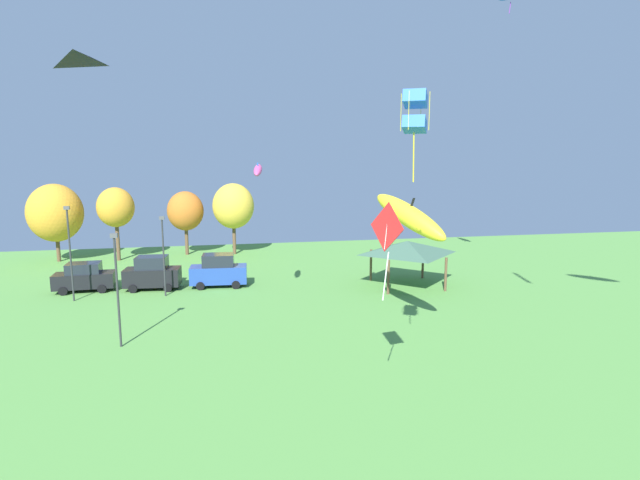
{
  "coord_description": "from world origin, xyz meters",
  "views": [
    {
      "loc": [
        -3.28,
        0.85,
        9.88
      ],
      "look_at": [
        -0.28,
        15.84,
        7.42
      ],
      "focal_mm": 28.0,
      "sensor_mm": 36.0,
      "label": 1
    }
  ],
  "objects_px": {
    "light_post_0": "(163,251)",
    "light_post_1": "(117,284)",
    "light_post_2": "(70,249)",
    "treeline_tree_3": "(233,206)",
    "kite_flying_7": "(258,170)",
    "parked_car_second_from_left": "(152,273)",
    "kite_flying_0": "(415,112)",
    "treeline_tree_2": "(185,211)",
    "treeline_tree_0": "(55,213)",
    "treeline_tree_1": "(116,208)",
    "kite_flying_4": "(410,216)",
    "park_pavilion": "(407,247)",
    "kite_flying_2": "(387,231)",
    "parked_car_third_from_left": "(219,271)",
    "parked_car_leftmost": "(84,277)",
    "kite_flying_3": "(54,90)"
  },
  "relations": [
    {
      "from": "treeline_tree_0",
      "to": "kite_flying_2",
      "type": "bearing_deg",
      "value": -57.89
    },
    {
      "from": "kite_flying_0",
      "to": "kite_flying_7",
      "type": "distance_m",
      "value": 15.57
    },
    {
      "from": "kite_flying_7",
      "to": "parked_car_second_from_left",
      "type": "height_order",
      "value": "kite_flying_7"
    },
    {
      "from": "kite_flying_0",
      "to": "treeline_tree_2",
      "type": "relative_size",
      "value": 0.5
    },
    {
      "from": "parked_car_second_from_left",
      "to": "treeline_tree_1",
      "type": "bearing_deg",
      "value": 115.84
    },
    {
      "from": "park_pavilion",
      "to": "parked_car_second_from_left",
      "type": "bearing_deg",
      "value": 172.12
    },
    {
      "from": "parked_car_third_from_left",
      "to": "park_pavilion",
      "type": "height_order",
      "value": "park_pavilion"
    },
    {
      "from": "treeline_tree_3",
      "to": "parked_car_third_from_left",
      "type": "bearing_deg",
      "value": -96.75
    },
    {
      "from": "kite_flying_0",
      "to": "parked_car_second_from_left",
      "type": "relative_size",
      "value": 0.79
    },
    {
      "from": "treeline_tree_0",
      "to": "treeline_tree_3",
      "type": "bearing_deg",
      "value": 1.88
    },
    {
      "from": "parked_car_leftmost",
      "to": "treeline_tree_0",
      "type": "relative_size",
      "value": 0.58
    },
    {
      "from": "treeline_tree_2",
      "to": "treeline_tree_0",
      "type": "bearing_deg",
      "value": -174.02
    },
    {
      "from": "light_post_0",
      "to": "light_post_1",
      "type": "height_order",
      "value": "light_post_1"
    },
    {
      "from": "parked_car_second_from_left",
      "to": "parked_car_third_from_left",
      "type": "relative_size",
      "value": 0.96
    },
    {
      "from": "treeline_tree_3",
      "to": "light_post_2",
      "type": "bearing_deg",
      "value": -126.45
    },
    {
      "from": "kite_flying_4",
      "to": "light_post_2",
      "type": "xyz_separation_m",
      "value": [
        -20.55,
        11.34,
        -3.05
      ]
    },
    {
      "from": "kite_flying_0",
      "to": "kite_flying_7",
      "type": "bearing_deg",
      "value": 107.73
    },
    {
      "from": "treeline_tree_1",
      "to": "parked_car_leftmost",
      "type": "bearing_deg",
      "value": -90.99
    },
    {
      "from": "parked_car_second_from_left",
      "to": "treeline_tree_0",
      "type": "height_order",
      "value": "treeline_tree_0"
    },
    {
      "from": "kite_flying_3",
      "to": "parked_car_leftmost",
      "type": "bearing_deg",
      "value": 100.65
    },
    {
      "from": "kite_flying_4",
      "to": "treeline_tree_1",
      "type": "relative_size",
      "value": 0.73
    },
    {
      "from": "kite_flying_0",
      "to": "light_post_1",
      "type": "relative_size",
      "value": 0.55
    },
    {
      "from": "kite_flying_0",
      "to": "treeline_tree_3",
      "type": "xyz_separation_m",
      "value": [
        -5.79,
        35.12,
        -6.52
      ]
    },
    {
      "from": "kite_flying_4",
      "to": "light_post_1",
      "type": "bearing_deg",
      "value": 174.84
    },
    {
      "from": "kite_flying_7",
      "to": "parked_car_third_from_left",
      "type": "distance_m",
      "value": 10.77
    },
    {
      "from": "park_pavilion",
      "to": "light_post_0",
      "type": "bearing_deg",
      "value": 178.24
    },
    {
      "from": "kite_flying_3",
      "to": "parked_car_leftmost",
      "type": "relative_size",
      "value": 0.78
    },
    {
      "from": "park_pavilion",
      "to": "light_post_1",
      "type": "distance_m",
      "value": 21.93
    },
    {
      "from": "light_post_1",
      "to": "kite_flying_3",
      "type": "bearing_deg",
      "value": 143.83
    },
    {
      "from": "kite_flying_0",
      "to": "treeline_tree_3",
      "type": "bearing_deg",
      "value": 99.36
    },
    {
      "from": "parked_car_leftmost",
      "to": "treeline_tree_3",
      "type": "xyz_separation_m",
      "value": [
        11.62,
        13.2,
        4.0
      ]
    },
    {
      "from": "kite_flying_7",
      "to": "light_post_0",
      "type": "xyz_separation_m",
      "value": [
        -6.59,
        4.69,
        -5.89
      ]
    },
    {
      "from": "parked_car_second_from_left",
      "to": "parked_car_third_from_left",
      "type": "xyz_separation_m",
      "value": [
        5.0,
        -0.13,
        0.0
      ]
    },
    {
      "from": "kite_flying_0",
      "to": "light_post_0",
      "type": "bearing_deg",
      "value": 120.23
    },
    {
      "from": "light_post_0",
      "to": "light_post_1",
      "type": "bearing_deg",
      "value": -97.33
    },
    {
      "from": "light_post_0",
      "to": "light_post_1",
      "type": "relative_size",
      "value": 0.96
    },
    {
      "from": "kite_flying_2",
      "to": "park_pavilion",
      "type": "relative_size",
      "value": 0.63
    },
    {
      "from": "light_post_0",
      "to": "treeline_tree_0",
      "type": "relative_size",
      "value": 0.77
    },
    {
      "from": "kite_flying_3",
      "to": "light_post_1",
      "type": "xyz_separation_m",
      "value": [
        2.87,
        -2.1,
        -10.03
      ]
    },
    {
      "from": "light_post_0",
      "to": "treeline_tree_2",
      "type": "relative_size",
      "value": 0.88
    },
    {
      "from": "light_post_2",
      "to": "treeline_tree_3",
      "type": "height_order",
      "value": "treeline_tree_3"
    },
    {
      "from": "treeline_tree_0",
      "to": "kite_flying_3",
      "type": "bearing_deg",
      "value": -72.15
    },
    {
      "from": "parked_car_leftmost",
      "to": "treeline_tree_1",
      "type": "xyz_separation_m",
      "value": [
        0.21,
        12.04,
        4.17
      ]
    },
    {
      "from": "kite_flying_2",
      "to": "kite_flying_7",
      "type": "height_order",
      "value": "kite_flying_7"
    },
    {
      "from": "kite_flying_7",
      "to": "parked_car_second_from_left",
      "type": "relative_size",
      "value": 0.58
    },
    {
      "from": "parked_car_third_from_left",
      "to": "light_post_2",
      "type": "xyz_separation_m",
      "value": [
        -10.1,
        -2.12,
        2.51
      ]
    },
    {
      "from": "treeline_tree_0",
      "to": "treeline_tree_2",
      "type": "relative_size",
      "value": 1.14
    },
    {
      "from": "parked_car_leftmost",
      "to": "treeline_tree_1",
      "type": "height_order",
      "value": "treeline_tree_1"
    },
    {
      "from": "parked_car_second_from_left",
      "to": "light_post_0",
      "type": "height_order",
      "value": "light_post_0"
    },
    {
      "from": "parked_car_second_from_left",
      "to": "park_pavilion",
      "type": "xyz_separation_m",
      "value": [
        19.63,
        -2.72,
        1.82
      ]
    }
  ]
}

